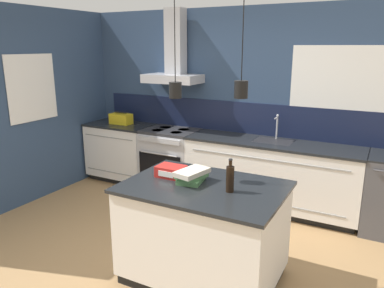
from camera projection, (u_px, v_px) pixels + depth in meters
ground_plane at (165, 258)px, 3.80m from camera, size 16.00×16.00×0.00m
wall_back at (236, 101)px, 5.19m from camera, size 5.60×2.15×2.60m
wall_left at (41, 105)px, 5.16m from camera, size 0.08×3.80×2.60m
counter_run_left at (122, 151)px, 5.97m from camera, size 1.04×0.64×0.91m
counter_run_sink at (271, 175)px, 4.87m from camera, size 2.25×0.64×1.24m
oven_range at (171, 160)px, 5.55m from camera, size 0.79×0.66×0.91m
kitchen_island at (203, 232)px, 3.38m from camera, size 1.40×0.99×0.91m
bottle_on_island at (230, 178)px, 3.10m from camera, size 0.07×0.07×0.29m
book_stack at (192, 176)px, 3.33m from camera, size 0.26×0.35×0.12m
red_supply_box at (171, 171)px, 3.48m from camera, size 0.26×0.19×0.10m
yellow_toolbox at (121, 119)px, 5.83m from camera, size 0.34×0.18×0.19m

